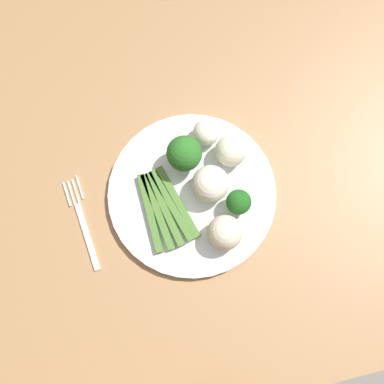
{
  "coord_description": "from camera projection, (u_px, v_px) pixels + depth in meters",
  "views": [
    {
      "loc": [
        -0.1,
        -0.24,
        1.53
      ],
      "look_at": [
        -0.05,
        -0.06,
        0.77
      ],
      "focal_mm": 43.29,
      "sensor_mm": 36.0,
      "label": 1
    }
  ],
  "objects": [
    {
      "name": "ground_plane",
      "position": [
        204.0,
        228.0,
        1.55
      ],
      "size": [
        6.0,
        6.0,
        0.02
      ],
      "primitive_type": "cube",
      "color": "gray"
    },
    {
      "name": "dining_table",
      "position": [
        212.0,
        174.0,
        0.93
      ],
      "size": [
        1.34,
        0.81,
        0.75
      ],
      "color": "#9E754C",
      "rests_on": "ground_plane"
    },
    {
      "name": "plate",
      "position": [
        192.0,
        194.0,
        0.79
      ],
      "size": [
        0.29,
        0.29,
        0.01
      ],
      "primitive_type": "cylinder",
      "color": "white",
      "rests_on": "dining_table"
    },
    {
      "name": "asparagus_bundle",
      "position": [
        164.0,
        208.0,
        0.77
      ],
      "size": [
        0.08,
        0.14,
        0.01
      ],
      "rotation": [
        0.0,
        0.0,
        4.92
      ],
      "color": "#47752D",
      "rests_on": "plate"
    },
    {
      "name": "broccoli_back_right",
      "position": [
        185.0,
        155.0,
        0.76
      ],
      "size": [
        0.06,
        0.06,
        0.07
      ],
      "color": "#568E33",
      "rests_on": "plate"
    },
    {
      "name": "broccoli_back",
      "position": [
        239.0,
        202.0,
        0.75
      ],
      "size": [
        0.04,
        0.04,
        0.05
      ],
      "color": "#4C7F2B",
      "rests_on": "plate"
    },
    {
      "name": "cauliflower_right",
      "position": [
        225.0,
        233.0,
        0.74
      ],
      "size": [
        0.06,
        0.06,
        0.06
      ],
      "primitive_type": "sphere",
      "color": "beige",
      "rests_on": "plate"
    },
    {
      "name": "cauliflower_outer_edge",
      "position": [
        210.0,
        184.0,
        0.76
      ],
      "size": [
        0.06,
        0.06,
        0.06
      ],
      "primitive_type": "sphere",
      "color": "white",
      "rests_on": "plate"
    },
    {
      "name": "cauliflower_front",
      "position": [
        206.0,
        132.0,
        0.79
      ],
      "size": [
        0.05,
        0.05,
        0.05
      ],
      "primitive_type": "sphere",
      "color": "white",
      "rests_on": "plate"
    },
    {
      "name": "cauliflower_mid",
      "position": [
        231.0,
        151.0,
        0.78
      ],
      "size": [
        0.05,
        0.05,
        0.05
      ],
      "primitive_type": "sphere",
      "color": "silver",
      "rests_on": "plate"
    },
    {
      "name": "fork",
      "position": [
        83.0,
        223.0,
        0.79
      ],
      "size": [
        0.04,
        0.17,
        0.0
      ],
      "rotation": [
        0.0,
        0.0,
        1.69
      ],
      "color": "silver",
      "rests_on": "dining_table"
    }
  ]
}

